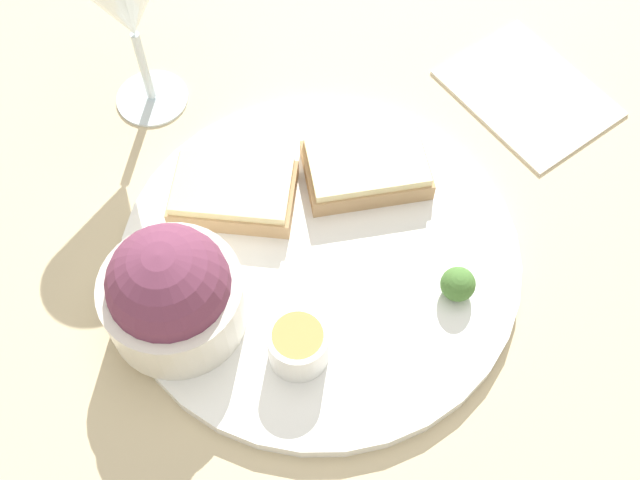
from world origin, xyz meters
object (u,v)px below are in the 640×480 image
at_px(salad_bowl, 171,292).
at_px(napkin, 528,92).
at_px(sauce_ramekin, 298,344).
at_px(wine_glass, 125,1).
at_px(cheese_toast_near, 233,192).
at_px(cheese_toast_far, 366,167).

bearing_deg(salad_bowl, napkin, -148.78).
height_order(sauce_ramekin, wine_glass, wine_glass).
relative_size(sauce_ramekin, cheese_toast_near, 0.40).
xyz_separation_m(cheese_toast_near, cheese_toast_far, (-0.11, -0.01, 0.00)).
height_order(cheese_toast_far, napkin, cheese_toast_far).
bearing_deg(sauce_ramekin, cheese_toast_far, -115.01).
height_order(cheese_toast_near, cheese_toast_far, same).
height_order(salad_bowl, cheese_toast_far, salad_bowl).
bearing_deg(cheese_toast_far, napkin, -152.87).
distance_m(cheese_toast_far, napkin, 0.18).
xyz_separation_m(cheese_toast_near, napkin, (-0.27, -0.10, -0.02)).
distance_m(salad_bowl, cheese_toast_near, 0.11).
relative_size(cheese_toast_near, cheese_toast_far, 1.06).
distance_m(wine_glass, napkin, 0.36).
xyz_separation_m(sauce_ramekin, napkin, (-0.24, -0.24, -0.03)).
xyz_separation_m(salad_bowl, cheese_toast_far, (-0.16, -0.11, -0.03)).
distance_m(salad_bowl, sauce_ramekin, 0.10).
bearing_deg(wine_glass, cheese_toast_near, 118.52).
height_order(sauce_ramekin, cheese_toast_far, sauce_ramekin).
height_order(salad_bowl, napkin, salad_bowl).
relative_size(salad_bowl, sauce_ramekin, 2.33).
relative_size(salad_bowl, wine_glass, 0.63).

